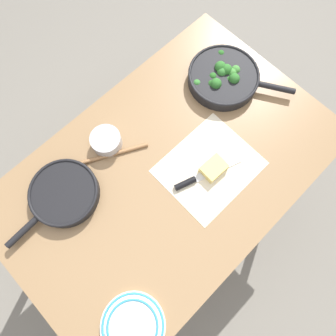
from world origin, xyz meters
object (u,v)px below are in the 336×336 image
(grater_knife, at_px, (198,177))
(cheese_block, at_px, (214,168))
(skillet_broccoli, at_px, (224,77))
(prep_bowl_steel, at_px, (106,141))
(wooden_spoon, at_px, (89,161))
(dinner_plate_stack, at_px, (133,326))
(skillet_eggs, at_px, (64,194))

(grater_knife, relative_size, cheese_block, 2.85)
(skillet_broccoli, bearing_deg, prep_bowl_steel, -134.21)
(wooden_spoon, bearing_deg, prep_bowl_steel, -149.04)
(wooden_spoon, bearing_deg, skillet_broccoli, -163.08)
(dinner_plate_stack, bearing_deg, skillet_eggs, -103.05)
(skillet_broccoli, xyz_separation_m, wooden_spoon, (0.64, -0.12, -0.02))
(skillet_eggs, height_order, grater_knife, skillet_eggs)
(wooden_spoon, height_order, cheese_block, cheese_block)
(grater_knife, bearing_deg, dinner_plate_stack, -140.17)
(grater_knife, xyz_separation_m, prep_bowl_steel, (0.16, -0.35, 0.02))
(grater_knife, distance_m, dinner_plate_stack, 0.56)
(skillet_broccoli, bearing_deg, dinner_plate_stack, -95.93)
(skillet_eggs, xyz_separation_m, dinner_plate_stack, (0.12, 0.50, -0.01))
(skillet_broccoli, relative_size, grater_knife, 1.49)
(skillet_broccoli, bearing_deg, skillet_eggs, -126.67)
(cheese_block, bearing_deg, skillet_broccoli, -142.83)
(skillet_broccoli, relative_size, prep_bowl_steel, 3.45)
(dinner_plate_stack, bearing_deg, skillet_broccoli, -154.75)
(wooden_spoon, bearing_deg, cheese_block, 159.06)
(dinner_plate_stack, bearing_deg, prep_bowl_steel, -123.54)
(prep_bowl_steel, bearing_deg, cheese_block, 120.92)
(wooden_spoon, relative_size, prep_bowl_steel, 3.00)
(grater_knife, distance_m, prep_bowl_steel, 0.39)
(grater_knife, distance_m, cheese_block, 0.07)
(skillet_eggs, xyz_separation_m, grater_knife, (-0.41, 0.30, -0.02))
(dinner_plate_stack, relative_size, prep_bowl_steel, 1.83)
(wooden_spoon, height_order, dinner_plate_stack, dinner_plate_stack)
(skillet_broccoli, relative_size, cheese_block, 4.25)
(dinner_plate_stack, bearing_deg, cheese_block, -162.50)
(prep_bowl_steel, bearing_deg, skillet_broccoli, 166.97)
(prep_bowl_steel, bearing_deg, wooden_spoon, 3.54)
(wooden_spoon, bearing_deg, grater_knife, 154.10)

